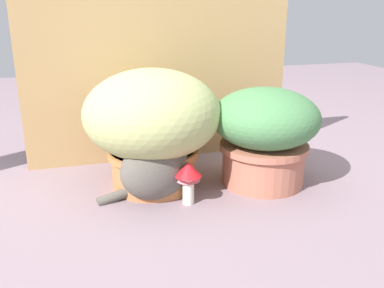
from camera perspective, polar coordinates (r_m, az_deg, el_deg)
ground_plane at (r=1.54m, az=-3.13°, el=-7.73°), size 6.00×6.00×0.00m
cardboard_backdrop at (r=1.89m, az=-4.24°, el=8.71°), size 1.17×0.03×0.72m
grass_planter at (r=1.59m, az=-5.32°, el=2.84°), size 0.51×0.51×0.46m
leafy_planter at (r=1.65m, az=9.71°, el=1.54°), size 0.41×0.41×0.38m
cat at (r=1.53m, az=-4.35°, el=-3.00°), size 0.39×0.21×0.32m
mushroom_ornament_red at (r=1.49m, az=-0.50°, el=-4.14°), size 0.10×0.10×0.16m
mushroom_ornament_pink at (r=1.51m, az=-0.55°, el=-4.65°), size 0.09×0.09×0.12m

